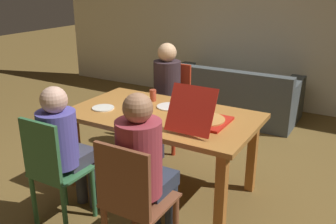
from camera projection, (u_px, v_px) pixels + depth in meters
ground_plane at (163, 187)px, 3.60m from camera, size 20.00×20.00×0.00m
back_wall at (264, 12)px, 5.53m from camera, size 7.47×0.12×2.85m
dining_table at (163, 124)px, 3.38m from camera, size 1.69×0.96×0.76m
chair_0 at (133, 201)px, 2.49m from camera, size 0.43×0.42×0.93m
person_0 at (144, 163)px, 2.53m from camera, size 0.31×0.51×1.23m
chair_1 at (171, 104)px, 4.37m from camera, size 0.42×0.40×0.97m
person_1 at (165, 89)px, 4.18m from camera, size 0.30×0.50×1.23m
chair_2 at (53, 169)px, 2.86m from camera, size 0.39×0.38×0.94m
person_2 at (64, 143)px, 2.93m from camera, size 0.30×0.48×1.15m
pizza_box_0 at (202, 118)px, 3.08m from camera, size 0.38×0.55×0.37m
plate_0 at (169, 107)px, 3.50m from camera, size 0.24×0.24×0.01m
plate_1 at (146, 120)px, 3.16m from camera, size 0.22×0.22×0.03m
plate_2 at (103, 108)px, 3.46m from camera, size 0.21×0.21×0.01m
drinking_glass_0 at (153, 95)px, 3.67m from camera, size 0.06×0.06×0.11m
drinking_glass_1 at (146, 105)px, 3.35m from camera, size 0.07×0.07×0.14m
couch at (228, 97)px, 5.39m from camera, size 1.92×0.91×0.75m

